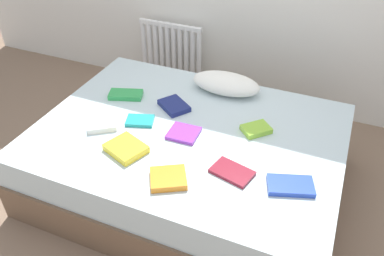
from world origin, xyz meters
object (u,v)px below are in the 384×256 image
(textbook_lime, at_px, (256,129))
(textbook_maroon, at_px, (232,172))
(bed, at_px, (189,159))
(textbook_white, at_px, (102,124))
(textbook_purple, at_px, (184,133))
(textbook_navy, at_px, (174,106))
(textbook_teal, at_px, (140,121))
(textbook_blue, at_px, (291,186))
(textbook_green, at_px, (126,95))
(pillow, at_px, (226,83))
(textbook_orange, at_px, (168,178))
(textbook_yellow, at_px, (126,148))
(radiator, at_px, (171,50))

(textbook_lime, height_order, textbook_maroon, textbook_lime)
(bed, relative_size, textbook_white, 10.69)
(textbook_purple, distance_m, textbook_maroon, 0.46)
(textbook_lime, relative_size, textbook_navy, 0.82)
(bed, height_order, textbook_teal, textbook_teal)
(textbook_lime, height_order, textbook_blue, textbook_lime)
(textbook_green, bearing_deg, textbook_blue, -38.24)
(pillow, distance_m, textbook_lime, 0.53)
(pillow, distance_m, textbook_orange, 1.03)
(textbook_purple, bearing_deg, textbook_green, 154.18)
(bed, xyz_separation_m, textbook_yellow, (-0.27, -0.35, 0.28))
(textbook_green, bearing_deg, textbook_navy, -18.23)
(bed, bearing_deg, textbook_yellow, -127.49)
(bed, height_order, textbook_orange, textbook_orange)
(radiator, relative_size, textbook_teal, 3.44)
(textbook_white, bearing_deg, textbook_purple, -21.07)
(textbook_blue, xyz_separation_m, textbook_white, (-1.26, 0.08, 0.00))
(textbook_teal, bearing_deg, textbook_navy, 42.38)
(textbook_lime, bearing_deg, textbook_blue, -99.31)
(textbook_yellow, bearing_deg, pillow, 91.16)
(textbook_white, relative_size, textbook_green, 0.78)
(radiator, height_order, textbook_purple, radiator)
(textbook_purple, bearing_deg, textbook_navy, 124.00)
(pillow, distance_m, textbook_yellow, 0.96)
(bed, xyz_separation_m, radiator, (-0.70, 1.20, 0.16))
(pillow, height_order, textbook_blue, pillow)
(radiator, bearing_deg, textbook_purple, -61.22)
(radiator, distance_m, textbook_orange, 1.86)
(bed, xyz_separation_m, textbook_green, (-0.59, 0.19, 0.27))
(textbook_yellow, xyz_separation_m, textbook_orange, (0.35, -0.13, -0.00))
(textbook_lime, height_order, textbook_purple, textbook_lime)
(pillow, bearing_deg, textbook_orange, -89.07)
(textbook_orange, bearing_deg, textbook_lime, 32.99)
(textbook_blue, distance_m, textbook_teal, 1.08)
(textbook_teal, bearing_deg, textbook_lime, -3.23)
(radiator, height_order, textbook_blue, radiator)
(textbook_yellow, distance_m, textbook_navy, 0.55)
(textbook_blue, bearing_deg, bed, 140.92)
(radiator, bearing_deg, bed, -59.60)
(textbook_purple, bearing_deg, textbook_yellow, -133.90)
(bed, xyz_separation_m, textbook_purple, (-0.01, -0.06, 0.26))
(textbook_white, distance_m, textbook_yellow, 0.32)
(textbook_lime, bearing_deg, textbook_orange, -162.93)
(bed, distance_m, textbook_purple, 0.27)
(textbook_blue, height_order, textbook_yellow, textbook_yellow)
(textbook_blue, relative_size, textbook_teal, 1.38)
(bed, distance_m, pillow, 0.64)
(textbook_yellow, distance_m, textbook_orange, 0.37)
(pillow, height_order, textbook_white, pillow)
(pillow, distance_m, textbook_navy, 0.44)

